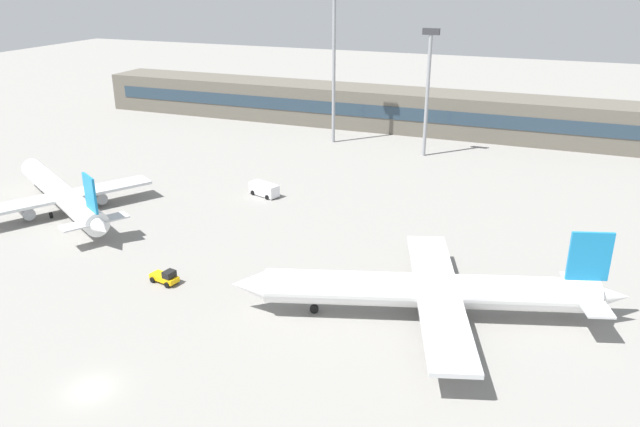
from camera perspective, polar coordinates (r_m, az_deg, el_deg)
ground_plane at (r=90.10m, az=-3.64°, el=-1.25°), size 400.00×400.00×0.00m
terminal_building at (r=146.52m, az=6.98°, el=9.43°), size 149.62×12.13×9.00m
airplane_near at (r=67.12m, az=9.68°, el=-6.97°), size 40.56×28.91×10.30m
airplane_mid at (r=102.87m, az=-22.65°, el=1.74°), size 34.54×25.17×9.54m
baggage_tug_yellow at (r=76.26m, az=-13.93°, el=-5.66°), size 3.83×2.39×1.75m
service_van_white at (r=102.46m, az=-5.13°, el=2.23°), size 5.57×3.64×2.08m
floodlight_tower_west at (r=123.39m, az=9.84°, el=11.61°), size 3.20×0.80×24.46m
floodlight_tower_east at (r=131.42m, az=1.28°, el=13.98°), size 3.20×0.80×30.95m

